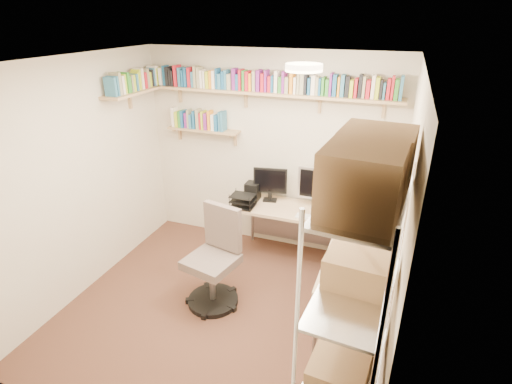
% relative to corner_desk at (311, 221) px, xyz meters
% --- Properties ---
extents(ground, '(3.20, 3.20, 0.00)m').
position_rel_corner_desk_xyz_m(ground, '(-0.69, -0.95, -0.69)').
color(ground, '#4F2D21').
rests_on(ground, ground).
extents(room_shell, '(3.24, 3.04, 2.52)m').
position_rel_corner_desk_xyz_m(room_shell, '(-0.69, -0.95, 0.86)').
color(room_shell, beige).
rests_on(room_shell, ground).
extents(wall_shelves, '(3.12, 1.09, 0.80)m').
position_rel_corner_desk_xyz_m(wall_shelves, '(-1.11, 0.35, 1.34)').
color(wall_shelves, tan).
rests_on(wall_shelves, ground).
extents(corner_desk, '(1.86, 1.77, 1.21)m').
position_rel_corner_desk_xyz_m(corner_desk, '(0.00, 0.00, 0.00)').
color(corner_desk, tan).
rests_on(corner_desk, ground).
extents(office_chair, '(0.58, 0.59, 1.08)m').
position_rel_corner_desk_xyz_m(office_chair, '(-0.82, -0.84, -0.24)').
color(office_chair, black).
rests_on(office_chair, ground).
extents(wire_rack, '(0.51, 0.93, 2.30)m').
position_rel_corner_desk_xyz_m(wire_rack, '(0.67, -1.99, 0.82)').
color(wire_rack, silver).
rests_on(wire_rack, ground).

